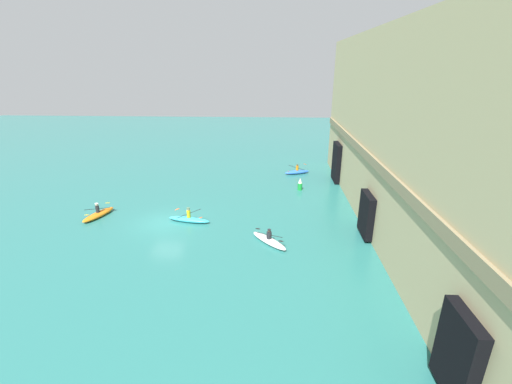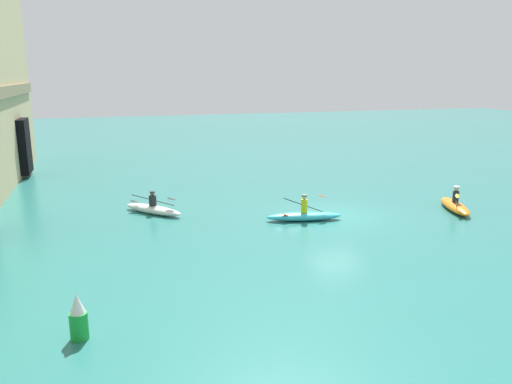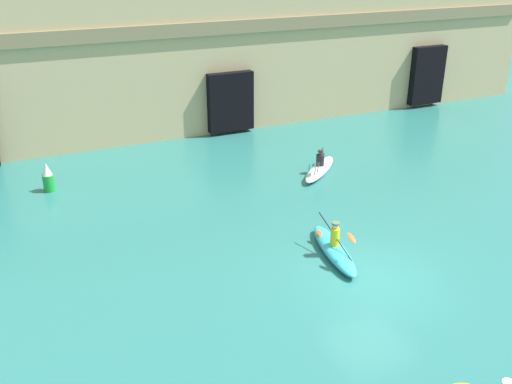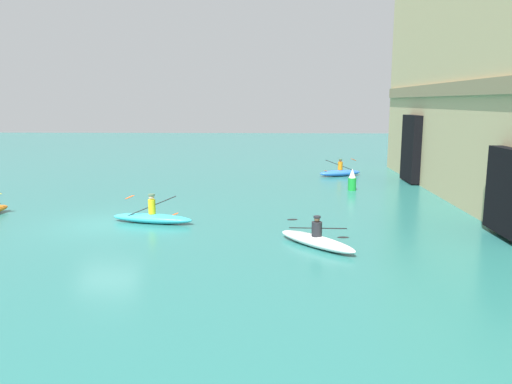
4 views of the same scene
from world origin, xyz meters
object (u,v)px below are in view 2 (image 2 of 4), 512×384
at_px(kayak_white, 153,209).
at_px(kayak_orange, 455,205).
at_px(kayak_cyan, 304,215).
at_px(marker_buoy, 78,318).

relative_size(kayak_white, kayak_orange, 0.89).
relative_size(kayak_cyan, marker_buoy, 2.87).
relative_size(kayak_orange, marker_buoy, 2.71).
bearing_deg(kayak_orange, kayak_white, -86.34).
relative_size(kayak_white, marker_buoy, 2.42).
bearing_deg(kayak_white, kayak_orange, 32.93).
bearing_deg(marker_buoy, kayak_orange, -66.43).
height_order(kayak_white, kayak_cyan, kayak_cyan).
bearing_deg(kayak_white, kayak_cyan, 21.43).
distance_m(kayak_cyan, kayak_orange, 7.73).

